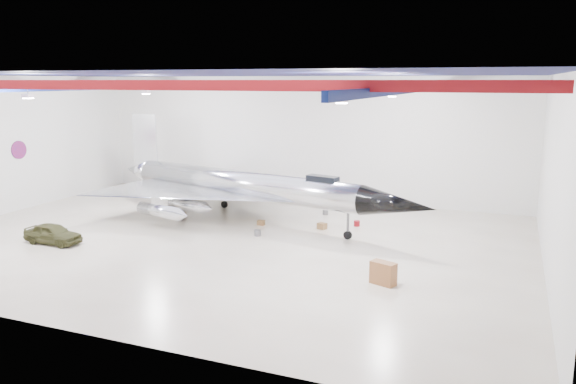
% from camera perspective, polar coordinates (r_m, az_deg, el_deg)
% --- Properties ---
extents(floor, '(40.00, 40.00, 0.00)m').
position_cam_1_polar(floor, '(38.49, -6.66, -4.83)').
color(floor, '#B8A992').
rests_on(floor, ground).
extents(wall_back, '(40.00, 0.00, 40.00)m').
position_cam_1_polar(wall_back, '(50.92, 1.29, 5.49)').
color(wall_back, silver).
rests_on(wall_back, floor).
extents(wall_right, '(0.00, 30.00, 30.00)m').
position_cam_1_polar(wall_right, '(32.90, 25.41, 1.21)').
color(wall_right, silver).
rests_on(wall_right, floor).
extents(ceiling, '(40.00, 40.00, 0.00)m').
position_cam_1_polar(ceiling, '(36.99, -7.05, 11.77)').
color(ceiling, '#0A0F38').
rests_on(ceiling, wall_back).
extents(ceiling_structure, '(39.50, 29.50, 1.08)m').
position_cam_1_polar(ceiling_structure, '(36.99, -7.03, 10.72)').
color(ceiling_structure, maroon).
rests_on(ceiling_structure, ceiling).
extents(wall_roundel, '(0.10, 1.50, 1.50)m').
position_cam_1_polar(wall_roundel, '(51.40, -25.67, 3.88)').
color(wall_roundel, '#B21414').
rests_on(wall_roundel, wall_left).
extents(jet_aircraft, '(28.34, 19.54, 7.81)m').
position_cam_1_polar(jet_aircraft, '(43.00, -4.73, 0.43)').
color(jet_aircraft, silver).
rests_on(jet_aircraft, floor).
extents(jeep, '(4.00, 1.61, 1.36)m').
position_cam_1_polar(jeep, '(40.30, -22.78, -3.91)').
color(jeep, '#39391C').
rests_on(jeep, floor).
extents(desk, '(1.49, 1.09, 1.23)m').
position_cam_1_polar(desk, '(30.39, 9.65, -8.13)').
color(desk, brown).
rests_on(desk, floor).
extents(crate_ply, '(0.64, 0.58, 0.37)m').
position_cam_1_polar(crate_ply, '(45.25, -10.63, -2.27)').
color(crate_ply, olive).
rests_on(crate_ply, floor).
extents(engine_drum, '(0.62, 0.62, 0.42)m').
position_cam_1_polar(engine_drum, '(39.19, -3.11, -4.16)').
color(engine_drum, '#59595B').
rests_on(engine_drum, floor).
extents(parts_bin, '(0.76, 0.69, 0.43)m').
position_cam_1_polar(parts_bin, '(40.98, 3.48, -3.46)').
color(parts_bin, olive).
rests_on(parts_bin, floor).
extents(crate_small, '(0.42, 0.39, 0.24)m').
position_cam_1_polar(crate_small, '(47.98, -9.80, -1.54)').
color(crate_small, '#59595B').
rests_on(crate_small, floor).
extents(tool_chest, '(0.46, 0.46, 0.41)m').
position_cam_1_polar(tool_chest, '(41.98, 7.01, -3.19)').
color(tool_chest, maroon).
rests_on(tool_chest, floor).
extents(oil_barrel, '(0.55, 0.45, 0.36)m').
position_cam_1_polar(oil_barrel, '(42.04, -2.76, -3.13)').
color(oil_barrel, olive).
rests_on(oil_barrel, floor).
extents(spares_box, '(0.54, 0.54, 0.40)m').
position_cam_1_polar(spares_box, '(45.32, 3.81, -2.05)').
color(spares_box, '#59595B').
rests_on(spares_box, floor).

